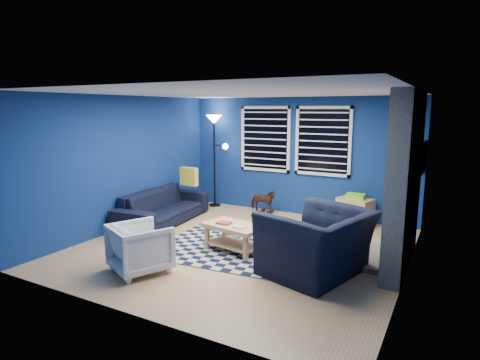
# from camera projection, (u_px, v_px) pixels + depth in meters

# --- Properties ---
(floor) EXTENTS (5.00, 5.00, 0.00)m
(floor) POSITION_uv_depth(u_px,v_px,m) (242.00, 248.00, 6.59)
(floor) COLOR tan
(floor) RESTS_ON ground
(ceiling) EXTENTS (5.00, 5.00, 0.00)m
(ceiling) POSITION_uv_depth(u_px,v_px,m) (242.00, 93.00, 6.16)
(ceiling) COLOR white
(ceiling) RESTS_ON wall_back
(wall_back) EXTENTS (5.00, 0.00, 5.00)m
(wall_back) POSITION_uv_depth(u_px,v_px,m) (298.00, 157.00, 8.53)
(wall_back) COLOR navy
(wall_back) RESTS_ON floor
(wall_left) EXTENTS (0.00, 5.00, 5.00)m
(wall_left) POSITION_uv_depth(u_px,v_px,m) (125.00, 163.00, 7.56)
(wall_left) COLOR navy
(wall_left) RESTS_ON floor
(wall_right) EXTENTS (0.00, 5.00, 5.00)m
(wall_right) POSITION_uv_depth(u_px,v_px,m) (411.00, 187.00, 5.19)
(wall_right) COLOR navy
(wall_right) RESTS_ON floor
(fireplace) EXTENTS (0.65, 2.00, 2.50)m
(fireplace) POSITION_uv_depth(u_px,v_px,m) (404.00, 184.00, 5.70)
(fireplace) COLOR gray
(fireplace) RESTS_ON floor
(window_left) EXTENTS (1.17, 0.06, 1.42)m
(window_left) POSITION_uv_depth(u_px,v_px,m) (265.00, 139.00, 8.79)
(window_left) COLOR black
(window_left) RESTS_ON wall_back
(window_right) EXTENTS (1.17, 0.06, 1.42)m
(window_right) POSITION_uv_depth(u_px,v_px,m) (323.00, 141.00, 8.18)
(window_right) COLOR black
(window_right) RESTS_ON wall_back
(tv) EXTENTS (0.07, 1.00, 0.58)m
(tv) POSITION_uv_depth(u_px,v_px,m) (421.00, 159.00, 6.92)
(tv) COLOR black
(tv) RESTS_ON wall_right
(rug) EXTENTS (2.66, 2.21, 0.02)m
(rug) POSITION_uv_depth(u_px,v_px,m) (238.00, 248.00, 6.58)
(rug) COLOR black
(rug) RESTS_ON floor
(sofa) EXTENTS (2.32, 1.10, 0.66)m
(sofa) POSITION_uv_depth(u_px,v_px,m) (163.00, 206.00, 8.01)
(sofa) COLOR black
(sofa) RESTS_ON floor
(armchair_big) EXTENTS (1.65, 1.53, 0.89)m
(armchair_big) POSITION_uv_depth(u_px,v_px,m) (317.00, 243.00, 5.48)
(armchair_big) COLOR black
(armchair_big) RESTS_ON floor
(armchair_bent) EXTENTS (0.98, 0.99, 0.69)m
(armchair_bent) POSITION_uv_depth(u_px,v_px,m) (140.00, 248.00, 5.59)
(armchair_bent) COLOR gray
(armchair_bent) RESTS_ON floor
(rocking_horse) EXTENTS (0.35, 0.60, 0.48)m
(rocking_horse) POSITION_uv_depth(u_px,v_px,m) (263.00, 201.00, 8.59)
(rocking_horse) COLOR #442A15
(rocking_horse) RESTS_ON floor
(coffee_table) EXTENTS (1.03, 0.71, 0.47)m
(coffee_table) POSITION_uv_depth(u_px,v_px,m) (234.00, 232.00, 6.36)
(coffee_table) COLOR tan
(coffee_table) RESTS_ON rug
(cabinet) EXTENTS (0.73, 0.58, 0.62)m
(cabinet) POSITION_uv_depth(u_px,v_px,m) (355.00, 211.00, 7.87)
(cabinet) COLOR tan
(cabinet) RESTS_ON floor
(floor_lamp) EXTENTS (0.58, 0.35, 2.12)m
(floor_lamp) POSITION_uv_depth(u_px,v_px,m) (215.00, 132.00, 9.14)
(floor_lamp) COLOR black
(floor_lamp) RESTS_ON floor
(throw_pillow) EXTENTS (0.41, 0.15, 0.38)m
(throw_pillow) POSITION_uv_depth(u_px,v_px,m) (189.00, 176.00, 8.44)
(throw_pillow) COLOR yellow
(throw_pillow) RESTS_ON sofa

